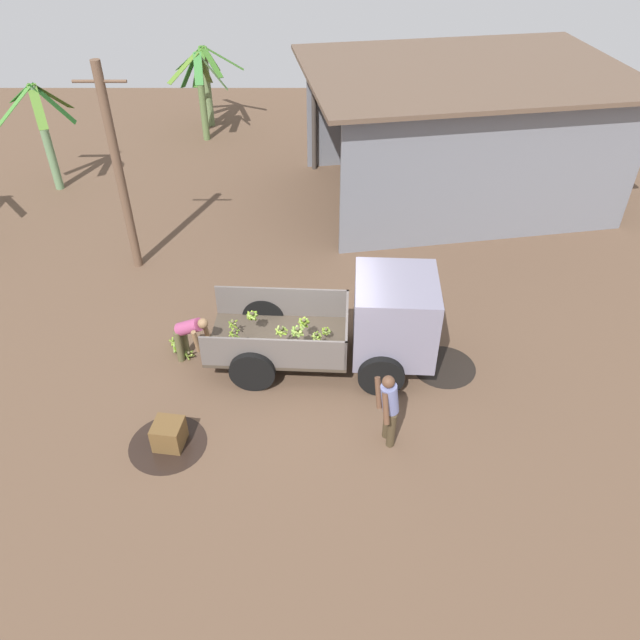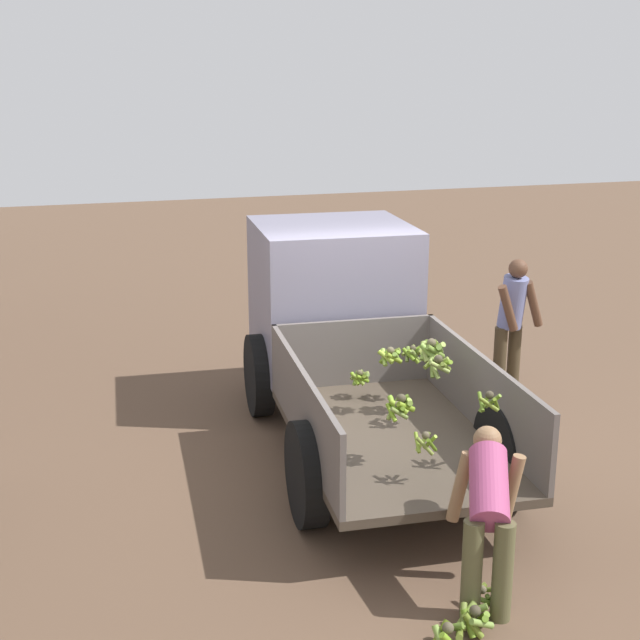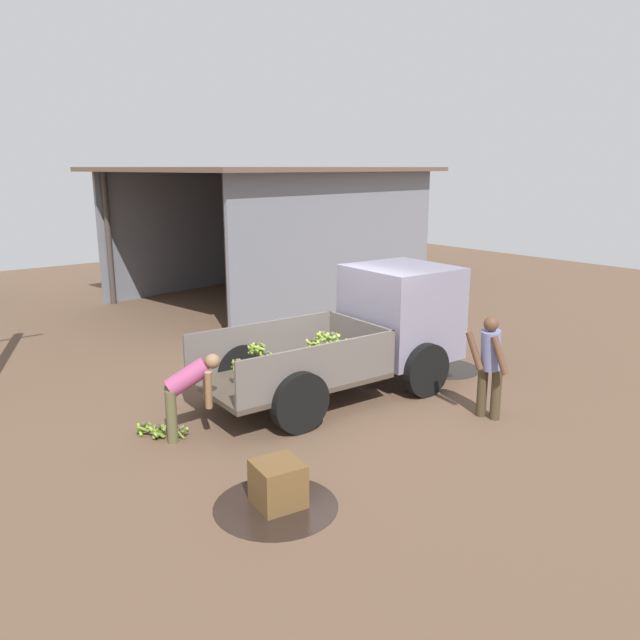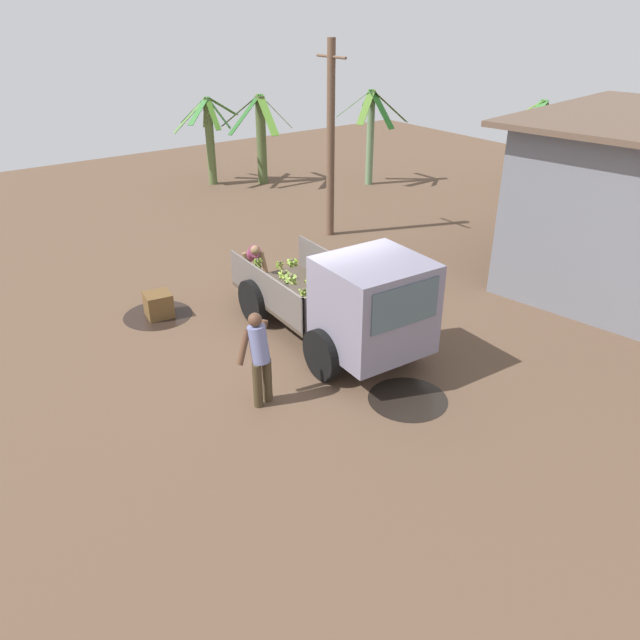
# 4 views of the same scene
# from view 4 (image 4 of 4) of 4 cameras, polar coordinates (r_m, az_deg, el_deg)

# --- Properties ---
(ground) EXTENTS (36.00, 36.00, 0.00)m
(ground) POSITION_cam_4_polar(r_m,az_deg,el_deg) (12.60, -0.14, -1.21)
(ground) COLOR brown
(mud_patch_0) EXTENTS (1.35, 1.35, 0.01)m
(mud_patch_0) POSITION_cam_4_polar(r_m,az_deg,el_deg) (10.70, 8.03, -7.17)
(mud_patch_0) COLOR black
(mud_patch_0) RESTS_ON ground
(mud_patch_1) EXTENTS (1.45, 1.45, 0.01)m
(mud_patch_1) POSITION_cam_4_polar(r_m,az_deg,el_deg) (13.75, -14.59, 0.43)
(mud_patch_1) COLOR black
(mud_patch_1) RESTS_ON ground
(cargo_truck) EXTENTS (4.75, 2.22, 2.10)m
(cargo_truck) POSITION_cam_4_polar(r_m,az_deg,el_deg) (11.24, 3.48, 1.41)
(cargo_truck) COLOR #463C30
(cargo_truck) RESTS_ON ground
(utility_pole) EXTENTS (1.18, 0.22, 5.17)m
(utility_pole) POSITION_cam_4_polar(r_m,az_deg,el_deg) (17.37, 0.98, 16.07)
(utility_pole) COLOR brown
(utility_pole) RESTS_ON ground
(banana_palm_0) EXTENTS (1.97, 2.18, 3.27)m
(banana_palm_0) POSITION_cam_4_polar(r_m,az_deg,el_deg) (22.96, 4.66, 16.57)
(banana_palm_0) COLOR #678A5E
(banana_palm_0) RESTS_ON ground
(banana_palm_1) EXTENTS (2.63, 2.50, 3.10)m
(banana_palm_1) POSITION_cam_4_polar(r_m,az_deg,el_deg) (23.15, -5.42, 16.22)
(banana_palm_1) COLOR #4E5F34
(banana_palm_1) RESTS_ON ground
(banana_palm_2) EXTENTS (2.27, 2.57, 3.03)m
(banana_palm_2) POSITION_cam_4_polar(r_m,az_deg,el_deg) (23.27, -10.06, 16.07)
(banana_palm_2) COLOR #566939
(banana_palm_2) RESTS_ON ground
(banana_palm_3) EXTENTS (2.59, 2.87, 2.90)m
(banana_palm_3) POSITION_cam_4_polar(r_m,az_deg,el_deg) (24.36, 21.19, 15.13)
(banana_palm_3) COLOR #698050
(banana_palm_3) RESTS_ON ground
(banana_palm_4) EXTENTS (1.94, 2.08, 3.07)m
(banana_palm_4) POSITION_cam_4_polar(r_m,az_deg,el_deg) (23.19, 19.30, 15.05)
(banana_palm_4) COLOR #5D7542
(banana_palm_4) RESTS_ON ground
(person_foreground_visitor) EXTENTS (0.50, 0.72, 1.64)m
(person_foreground_visitor) POSITION_cam_4_polar(r_m,az_deg,el_deg) (10.10, -5.60, -3.17)
(person_foreground_visitor) COLOR #423522
(person_foreground_visitor) RESTS_ON ground
(person_worker_loading) EXTENTS (0.82, 0.69, 1.23)m
(person_worker_loading) POSITION_cam_4_polar(r_m,az_deg,el_deg) (14.28, -6.09, 5.48)
(person_worker_loading) COLOR brown
(person_worker_loading) RESTS_ON ground
(banana_bunch_on_ground_0) EXTENTS (0.25, 0.27, 0.22)m
(banana_bunch_on_ground_0) POSITION_cam_4_polar(r_m,az_deg,el_deg) (14.92, -5.88, 3.87)
(banana_bunch_on_ground_0) COLOR #453E2D
(banana_bunch_on_ground_0) RESTS_ON ground
(banana_bunch_on_ground_1) EXTENTS (0.24, 0.24, 0.18)m
(banana_bunch_on_ground_1) POSITION_cam_4_polar(r_m,az_deg,el_deg) (14.63, -5.97, 3.33)
(banana_bunch_on_ground_1) COLOR brown
(banana_bunch_on_ground_1) RESTS_ON ground
(banana_bunch_on_ground_2) EXTENTS (0.27, 0.25, 0.21)m
(banana_bunch_on_ground_2) POSITION_cam_4_polar(r_m,az_deg,el_deg) (15.13, -5.29, 4.23)
(banana_bunch_on_ground_2) COLOR brown
(banana_bunch_on_ground_2) RESTS_ON ground
(wooden_crate_0) EXTENTS (0.60, 0.60, 0.52)m
(wooden_crate_0) POSITION_cam_4_polar(r_m,az_deg,el_deg) (13.61, -14.55, 1.35)
(wooden_crate_0) COLOR brown
(wooden_crate_0) RESTS_ON ground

